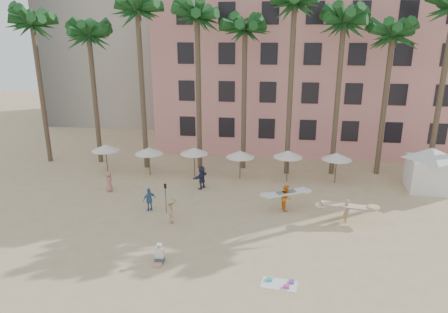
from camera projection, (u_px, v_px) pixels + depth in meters
name	position (u px, v px, depth m)	size (l,w,h in m)	color
ground	(236.00, 256.00, 22.55)	(120.00, 120.00, 0.00)	#D1B789
pink_hotel	(325.00, 72.00, 43.88)	(35.00, 14.00, 16.00)	#E19089
palm_row	(263.00, 22.00, 32.83)	(44.40, 5.40, 16.30)	brown
umbrella_row	(217.00, 152.00, 34.08)	(22.50, 2.70, 2.73)	#332B23
cabana	(430.00, 165.00, 31.56)	(4.86, 4.86, 3.50)	white
beach_towel	(280.00, 284.00, 20.04)	(1.91, 1.21, 0.14)	white
carrier_yellow	(347.00, 209.00, 26.41)	(3.44, 0.89, 1.63)	tan
carrier_white	(286.00, 197.00, 28.20)	(3.14, 1.84, 1.86)	orange
beachgoers	(171.00, 190.00, 29.75)	(8.25, 7.92, 1.90)	tan
paddle	(166.00, 195.00, 27.48)	(0.18, 0.04, 2.23)	black
seated_man	(159.00, 256.00, 21.85)	(0.47, 0.83, 1.08)	#3F3F4C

